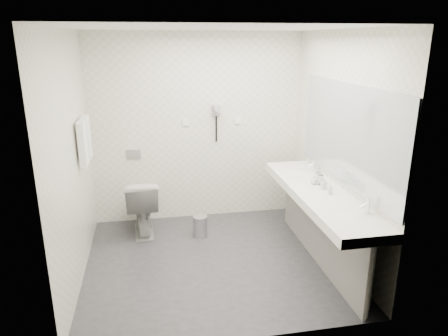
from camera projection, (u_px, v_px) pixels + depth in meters
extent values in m
plane|color=#2F2F34|center=(213.00, 261.00, 4.66)|extent=(2.80, 2.80, 0.00)
plane|color=white|center=(211.00, 28.00, 3.91)|extent=(2.80, 2.80, 0.00)
plane|color=silver|center=(197.00, 129.00, 5.51)|extent=(2.80, 0.00, 2.80)
plane|color=silver|center=(240.00, 201.00, 3.07)|extent=(2.80, 0.00, 2.80)
plane|color=silver|center=(71.00, 162.00, 4.05)|extent=(0.00, 2.60, 2.60)
plane|color=silver|center=(338.00, 148.00, 4.53)|extent=(0.00, 2.60, 2.60)
cube|color=white|center=(319.00, 195.00, 4.43)|extent=(0.55, 2.20, 0.10)
cube|color=gray|center=(319.00, 231.00, 4.56)|extent=(0.03, 2.15, 0.75)
cylinder|color=silver|center=(369.00, 282.00, 3.59)|extent=(0.06, 0.06, 0.75)
cylinder|color=silver|center=(290.00, 197.00, 5.54)|extent=(0.06, 0.06, 0.75)
cube|color=#B2BCC6|center=(347.00, 135.00, 4.28)|extent=(0.02, 2.20, 1.05)
ellipsoid|color=white|center=(347.00, 216.00, 3.81)|extent=(0.40, 0.31, 0.05)
ellipsoid|color=white|center=(298.00, 173.00, 5.03)|extent=(0.40, 0.31, 0.05)
cylinder|color=silver|center=(368.00, 206.00, 3.82)|extent=(0.04, 0.04, 0.15)
cylinder|color=silver|center=(314.00, 165.00, 5.04)|extent=(0.04, 0.04, 0.15)
imported|color=beige|center=(324.00, 184.00, 4.44)|extent=(0.06, 0.06, 0.12)
imported|color=beige|center=(314.00, 180.00, 4.60)|extent=(0.09, 0.09, 0.10)
imported|color=beige|center=(330.00, 189.00, 4.30)|extent=(0.05, 0.05, 0.12)
cylinder|color=silver|center=(320.00, 180.00, 4.58)|extent=(0.08, 0.08, 0.11)
cylinder|color=silver|center=(318.00, 177.00, 4.67)|extent=(0.07, 0.07, 0.11)
imported|color=white|center=(142.00, 206.00, 5.27)|extent=(0.44, 0.74, 0.73)
cube|color=#B2B5BA|center=(134.00, 154.00, 5.44)|extent=(0.18, 0.02, 0.12)
cylinder|color=#B2B5BA|center=(200.00, 227.00, 5.23)|extent=(0.19, 0.19, 0.26)
cylinder|color=#B2B5BA|center=(200.00, 217.00, 5.19)|extent=(0.18, 0.18, 0.02)
cylinder|color=silver|center=(82.00, 121.00, 4.48)|extent=(0.02, 0.62, 0.02)
cube|color=white|center=(83.00, 143.00, 4.42)|extent=(0.07, 0.24, 0.48)
cube|color=white|center=(86.00, 138.00, 4.68)|extent=(0.07, 0.24, 0.48)
cube|color=#98979C|center=(216.00, 110.00, 5.45)|extent=(0.10, 0.04, 0.14)
cylinder|color=#98979C|center=(217.00, 109.00, 5.37)|extent=(0.08, 0.14, 0.08)
cylinder|color=black|center=(216.00, 129.00, 5.51)|extent=(0.02, 0.02, 0.35)
cube|color=white|center=(186.00, 122.00, 5.44)|extent=(0.09, 0.02, 0.09)
cube|color=white|center=(238.00, 120.00, 5.56)|extent=(0.09, 0.02, 0.09)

